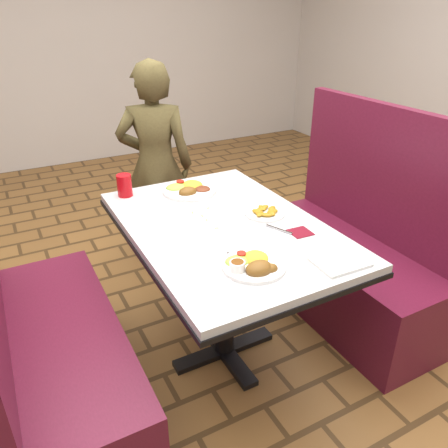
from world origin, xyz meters
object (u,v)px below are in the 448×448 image
Objects in this scene: booth_bench_right at (348,260)px; diner_person at (156,166)px; near_dinner_plate at (253,262)px; dining_table at (224,243)px; booth_bench_left at (53,356)px; far_dinner_plate at (189,187)px; plantain_plate at (265,212)px; red_tumbler at (125,185)px.

diner_person is (-0.72, 1.10, 0.34)m from booth_bench_right.
dining_table is at bearing 78.57° from near_dinner_plate.
dining_table is 0.90× the size of diner_person.
dining_table is 0.86m from booth_bench_right.
dining_table is at bearing 0.00° from booth_bench_left.
plantain_plate is at bearing -65.24° from far_dinner_plate.
booth_bench_left is at bearing -134.20° from red_tumbler.
red_tumbler is (-1.09, 0.52, 0.48)m from booth_bench_right.
booth_bench_right is at bearing -25.54° from red_tumbler.
booth_bench_left is at bearing 180.00° from dining_table.
plantain_plate is at bearing -179.53° from booth_bench_right.
near_dinner_plate is 1.32× the size of plantain_plate.
near_dinner_plate is 0.46m from plantain_plate.
diner_person is 4.82× the size of far_dinner_plate.
booth_bench_right is at bearing 0.00° from booth_bench_left.
diner_person reaches higher than near_dinner_plate.
plantain_plate is at bearing -0.28° from booth_bench_left.
red_tumbler is at bearing 133.78° from plantain_plate.
booth_bench_right is at bearing 0.47° from plantain_plate.
plantain_plate is 1.63× the size of red_tumbler.
booth_bench_right is at bearing 148.17° from diner_person.
red_tumbler is at bearing 103.74° from near_dinner_plate.
booth_bench_left is 0.89× the size of diner_person.
red_tumbler is at bearing 154.46° from booth_bench_right.
booth_bench_right is at bearing -28.16° from far_dinner_plate.
booth_bench_left is at bearing -152.84° from far_dinner_plate.
far_dinner_plate is at bearing 83.38° from near_dinner_plate.
near_dinner_plate is at bearing -101.43° from dining_table.
booth_bench_left and booth_bench_right have the same top height.
dining_table is 1.01× the size of booth_bench_left.
near_dinner_plate is 0.79m from far_dinner_plate.
booth_bench_right is 4.31× the size of far_dinner_plate.
booth_bench_right is 10.70× the size of red_tumbler.
plantain_plate is (0.13, -1.10, 0.09)m from diner_person.
booth_bench_right is 0.99m from far_dinner_plate.
near_dinner_plate is at bearing -76.26° from red_tumbler.
booth_bench_left is at bearing 180.00° from booth_bench_right.
near_dinner_plate is at bearing -96.62° from far_dinner_plate.
plantain_plate reaches higher than dining_table.
booth_bench_left is 1.10m from plantain_plate.
diner_person is at bearing 57.33° from red_tumbler.
near_dinner_plate is 0.92m from red_tumbler.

